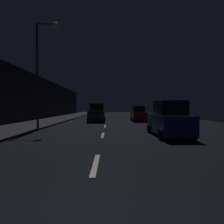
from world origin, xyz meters
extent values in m
cube|color=black|center=(0.00, 24.50, -0.01)|extent=(26.51, 84.00, 0.02)
cube|color=#28282B|center=(-7.06, 24.50, 0.07)|extent=(4.40, 84.00, 0.15)
cube|color=black|center=(-9.66, 21.00, 3.02)|extent=(0.80, 63.00, 6.04)
cube|color=beige|center=(0.00, 3.00, 0.01)|extent=(0.16, 2.20, 0.01)
cube|color=beige|center=(0.00, 8.96, 0.01)|extent=(0.16, 2.20, 0.01)
cube|color=beige|center=(0.00, 14.52, 0.01)|extent=(0.16, 2.20, 0.01)
cylinder|color=#2D2D30|center=(-4.96, 11.50, 3.98)|extent=(0.16, 0.16, 7.95)
cylinder|color=#2D2D30|center=(-4.26, 11.50, 7.90)|extent=(1.40, 0.10, 0.10)
sphere|color=beige|center=(-3.56, 11.50, 7.80)|extent=(0.44, 0.44, 0.44)
cube|color=#0F3819|center=(-1.11, 19.88, 0.78)|extent=(1.82, 4.25, 1.11)
cube|color=black|center=(-1.11, 20.03, 1.76)|extent=(1.55, 2.12, 0.85)
cylinder|color=black|center=(-0.22, 18.40, 0.32)|extent=(0.22, 0.65, 0.65)
cylinder|color=black|center=(-2.00, 18.40, 0.32)|extent=(0.22, 0.65, 0.65)
cylinder|color=black|center=(-0.22, 21.37, 0.32)|extent=(0.22, 0.65, 0.65)
cylinder|color=black|center=(-2.00, 21.37, 0.32)|extent=(0.22, 0.65, 0.65)
sphere|color=white|center=(-0.61, 17.80, 0.78)|extent=(0.18, 0.18, 0.18)
sphere|color=white|center=(-1.61, 17.80, 0.78)|extent=(0.18, 0.18, 0.18)
sphere|color=red|center=(-0.61, 21.96, 0.78)|extent=(0.18, 0.18, 0.18)
sphere|color=red|center=(-1.61, 21.96, 0.78)|extent=(0.18, 0.18, 0.18)
cube|color=maroon|center=(3.96, 20.56, 0.68)|extent=(1.57, 3.67, 0.96)
cube|color=black|center=(3.96, 20.43, 1.52)|extent=(1.34, 1.83, 0.73)
cylinder|color=black|center=(3.19, 21.84, 0.28)|extent=(0.19, 0.56, 0.56)
cylinder|color=black|center=(4.73, 21.84, 0.28)|extent=(0.19, 0.56, 0.56)
cylinder|color=black|center=(3.19, 19.28, 0.28)|extent=(0.19, 0.56, 0.56)
cylinder|color=black|center=(4.73, 19.28, 0.28)|extent=(0.19, 0.56, 0.56)
sphere|color=slate|center=(3.53, 22.36, 0.68)|extent=(0.16, 0.16, 0.16)
sphere|color=slate|center=(4.39, 22.36, 0.68)|extent=(0.16, 0.16, 0.16)
sphere|color=red|center=(3.53, 18.76, 0.68)|extent=(0.16, 0.16, 0.16)
sphere|color=red|center=(4.39, 18.76, 0.68)|extent=(0.16, 0.16, 0.16)
cube|color=#141E51|center=(3.96, 8.55, 0.75)|extent=(1.75, 4.08, 1.07)
cube|color=black|center=(3.96, 8.41, 1.69)|extent=(1.49, 2.04, 0.82)
cylinder|color=black|center=(3.10, 9.98, 0.31)|extent=(0.21, 0.62, 0.62)
cylinder|color=black|center=(4.81, 9.98, 0.31)|extent=(0.21, 0.62, 0.62)
cylinder|color=black|center=(3.10, 7.13, 0.31)|extent=(0.21, 0.62, 0.62)
cylinder|color=black|center=(4.81, 7.13, 0.31)|extent=(0.21, 0.62, 0.62)
sphere|color=slate|center=(3.48, 10.55, 0.75)|extent=(0.17, 0.17, 0.17)
sphere|color=slate|center=(4.44, 10.55, 0.75)|extent=(0.17, 0.17, 0.17)
sphere|color=red|center=(3.48, 6.56, 0.75)|extent=(0.17, 0.17, 0.17)
sphere|color=red|center=(4.44, 6.56, 0.75)|extent=(0.17, 0.17, 0.17)
camera|label=1|loc=(0.43, -2.62, 1.70)|focal=30.21mm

